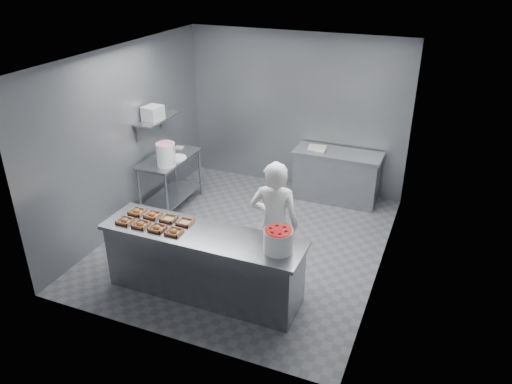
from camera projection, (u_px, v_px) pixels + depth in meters
floor at (246, 241)px, 7.63m from camera, size 4.50×4.50×0.00m
ceiling at (244, 55)px, 6.39m from camera, size 4.50×4.50×0.00m
wall_back at (296, 112)px, 8.87m from camera, size 4.00×0.04×2.80m
wall_left at (127, 138)px, 7.69m from camera, size 0.04×4.50×2.80m
wall_right at (390, 179)px, 6.33m from camera, size 0.04×4.50×2.80m
service_counter at (204, 263)px, 6.31m from camera, size 2.60×0.70×0.90m
prep_table at (170, 174)px, 8.43m from camera, size 0.60×1.20×0.90m
back_counter at (336, 176)px, 8.70m from camera, size 1.50×0.60×0.90m
wall_shelf at (157, 119)px, 8.06m from camera, size 0.35×0.90×0.03m
tray_0 at (125, 221)px, 6.35m from camera, size 0.19×0.18×0.06m
tray_1 at (141, 224)px, 6.26m from camera, size 0.19×0.18×0.06m
tray_2 at (157, 228)px, 6.18m from camera, size 0.19×0.18×0.06m
tray_3 at (174, 232)px, 6.10m from camera, size 0.19×0.18×0.06m
tray_4 at (137, 211)px, 6.57m from camera, size 0.19×0.18×0.06m
tray_5 at (152, 215)px, 6.48m from camera, size 0.19×0.18×0.06m
tray_6 at (169, 218)px, 6.40m from camera, size 0.19×0.18×0.04m
tray_7 at (185, 222)px, 6.32m from camera, size 0.19×0.18×0.04m
worker at (274, 224)px, 6.38m from camera, size 0.69×0.51×1.73m
strawberry_tub at (278, 240)px, 5.69m from camera, size 0.34×0.34×0.28m
glaze_bucket at (166, 154)px, 7.91m from camera, size 0.31×0.30×0.46m
bucket_lid at (176, 158)px, 8.24m from camera, size 0.41×0.41×0.03m
rag at (179, 147)px, 8.67m from camera, size 0.15×0.14×0.02m
appliance at (153, 113)px, 7.93m from camera, size 0.29×0.32×0.22m
paper_stack at (317, 148)px, 8.61m from camera, size 0.31×0.23×0.05m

